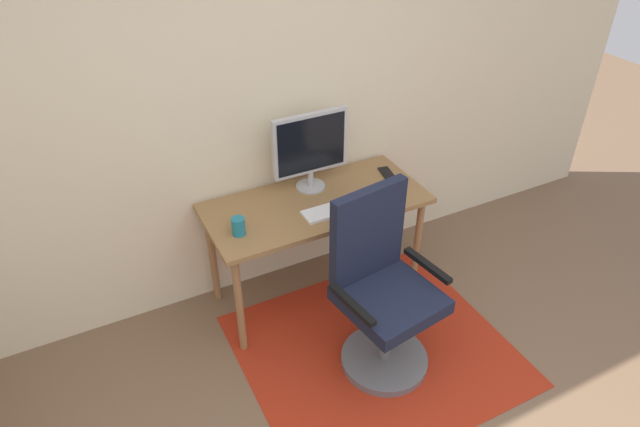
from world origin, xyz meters
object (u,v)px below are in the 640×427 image
at_px(keyboard, 339,208).
at_px(office_chair, 382,297).
at_px(computer_mouse, 386,196).
at_px(coffee_cup, 238,226).
at_px(cell_phone, 386,173).
at_px(desk, 316,213).
at_px(monitor, 310,146).

height_order(keyboard, office_chair, office_chair).
relative_size(computer_mouse, coffee_cup, 1.02).
distance_m(keyboard, computer_mouse, 0.31).
relative_size(computer_mouse, cell_phone, 0.74).
xyz_separation_m(desk, keyboard, (0.08, -0.14, 0.09)).
bearing_deg(keyboard, office_chair, -90.86).
bearing_deg(coffee_cup, keyboard, -3.90).
bearing_deg(cell_phone, monitor, -177.45).
xyz_separation_m(keyboard, office_chair, (-0.01, -0.51, -0.26)).
relative_size(computer_mouse, office_chair, 0.10).
height_order(monitor, cell_phone, monitor).
distance_m(coffee_cup, office_chair, 0.86).
relative_size(cell_phone, office_chair, 0.13).
bearing_deg(coffee_cup, monitor, 24.38).
bearing_deg(office_chair, keyboard, 80.70).
height_order(computer_mouse, cell_phone, computer_mouse).
bearing_deg(cell_phone, coffee_cup, -159.66).
distance_m(monitor, keyboard, 0.40).
xyz_separation_m(computer_mouse, coffee_cup, (-0.90, 0.07, 0.03)).
bearing_deg(office_chair, computer_mouse, 48.49).
height_order(keyboard, coffee_cup, coffee_cup).
bearing_deg(computer_mouse, cell_phone, 56.79).
height_order(desk, monitor, monitor).
relative_size(coffee_cup, cell_phone, 0.73).
relative_size(monitor, office_chair, 0.46).
xyz_separation_m(coffee_cup, office_chair, (0.58, -0.55, -0.31)).
xyz_separation_m(monitor, computer_mouse, (0.34, -0.32, -0.26)).
height_order(desk, coffee_cup, coffee_cup).
bearing_deg(keyboard, computer_mouse, -5.03).
distance_m(desk, keyboard, 0.18).
distance_m(monitor, office_chair, 0.96).
bearing_deg(computer_mouse, office_chair, -123.07).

